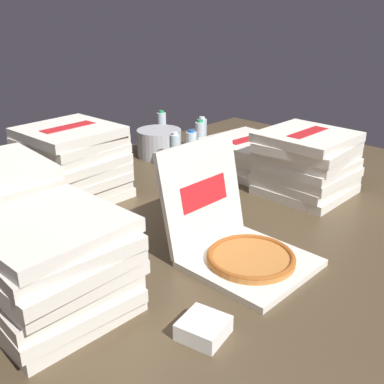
{
  "coord_description": "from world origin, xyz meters",
  "views": [
    {
      "loc": [
        -1.37,
        -1.17,
        0.91
      ],
      "look_at": [
        -0.05,
        0.1,
        0.14
      ],
      "focal_mm": 43.24,
      "sensor_mm": 36.0,
      "label": 1
    }
  ],
  "objects_px": {
    "pizza_stack_left_far": "(73,163)",
    "water_bottle_1": "(202,134)",
    "water_bottle_3": "(162,127)",
    "water_bottle_2": "(175,152)",
    "pizza_stack_center_near": "(54,267)",
    "napkin_pile": "(204,328)",
    "water_bottle_0": "(191,149)",
    "pizza_stack_center_far": "(306,163)",
    "pizza_stack_right_far": "(247,154)",
    "ice_bucket": "(159,143)",
    "water_bottle_4": "(200,138)",
    "open_pizza_box": "(236,240)"
  },
  "relations": [
    {
      "from": "ice_bucket",
      "to": "napkin_pile",
      "type": "xyz_separation_m",
      "value": [
        -1.05,
        -1.34,
        -0.06
      ]
    },
    {
      "from": "water_bottle_4",
      "to": "open_pizza_box",
      "type": "bearing_deg",
      "value": -131.06
    },
    {
      "from": "pizza_stack_right_far",
      "to": "pizza_stack_left_far",
      "type": "relative_size",
      "value": 0.98
    },
    {
      "from": "water_bottle_1",
      "to": "water_bottle_2",
      "type": "bearing_deg",
      "value": -159.6
    },
    {
      "from": "pizza_stack_center_near",
      "to": "ice_bucket",
      "type": "xyz_separation_m",
      "value": [
        1.27,
        0.93,
        -0.07
      ]
    },
    {
      "from": "napkin_pile",
      "to": "pizza_stack_center_far",
      "type": "bearing_deg",
      "value": 17.77
    },
    {
      "from": "napkin_pile",
      "to": "pizza_stack_center_near",
      "type": "bearing_deg",
      "value": 119.06
    },
    {
      "from": "pizza_stack_right_far",
      "to": "water_bottle_0",
      "type": "xyz_separation_m",
      "value": [
        -0.18,
        0.26,
        0.02
      ]
    },
    {
      "from": "pizza_stack_center_far",
      "to": "napkin_pile",
      "type": "relative_size",
      "value": 3.43
    },
    {
      "from": "pizza_stack_center_far",
      "to": "pizza_stack_right_far",
      "type": "xyz_separation_m",
      "value": [
        0.07,
        0.43,
        -0.07
      ]
    },
    {
      "from": "water_bottle_1",
      "to": "napkin_pile",
      "type": "distance_m",
      "value": 1.8
    },
    {
      "from": "pizza_stack_center_far",
      "to": "water_bottle_0",
      "type": "height_order",
      "value": "pizza_stack_center_far"
    },
    {
      "from": "pizza_stack_left_far",
      "to": "water_bottle_4",
      "type": "bearing_deg",
      "value": 2.38
    },
    {
      "from": "water_bottle_2",
      "to": "water_bottle_3",
      "type": "distance_m",
      "value": 0.56
    },
    {
      "from": "water_bottle_3",
      "to": "water_bottle_2",
      "type": "bearing_deg",
      "value": -124.78
    },
    {
      "from": "water_bottle_0",
      "to": "pizza_stack_center_near",
      "type": "bearing_deg",
      "value": -152.97
    },
    {
      "from": "pizza_stack_center_near",
      "to": "ice_bucket",
      "type": "distance_m",
      "value": 1.58
    },
    {
      "from": "pizza_stack_left_far",
      "to": "water_bottle_1",
      "type": "bearing_deg",
      "value": 4.83
    },
    {
      "from": "ice_bucket",
      "to": "pizza_stack_left_far",
      "type": "bearing_deg",
      "value": -165.08
    },
    {
      "from": "ice_bucket",
      "to": "water_bottle_0",
      "type": "relative_size",
      "value": 1.25
    },
    {
      "from": "pizza_stack_left_far",
      "to": "water_bottle_1",
      "type": "relative_size",
      "value": 2.02
    },
    {
      "from": "napkin_pile",
      "to": "water_bottle_4",
      "type": "bearing_deg",
      "value": 43.39
    },
    {
      "from": "water_bottle_1",
      "to": "water_bottle_2",
      "type": "xyz_separation_m",
      "value": [
        -0.38,
        -0.14,
        0.0
      ]
    },
    {
      "from": "pizza_stack_center_near",
      "to": "water_bottle_0",
      "type": "height_order",
      "value": "pizza_stack_center_near"
    },
    {
      "from": "water_bottle_0",
      "to": "water_bottle_4",
      "type": "height_order",
      "value": "same"
    },
    {
      "from": "water_bottle_2",
      "to": "water_bottle_4",
      "type": "height_order",
      "value": "same"
    },
    {
      "from": "pizza_stack_center_far",
      "to": "water_bottle_4",
      "type": "xyz_separation_m",
      "value": [
        0.1,
        0.81,
        -0.05
      ]
    },
    {
      "from": "pizza_stack_right_far",
      "to": "water_bottle_0",
      "type": "distance_m",
      "value": 0.32
    },
    {
      "from": "pizza_stack_center_near",
      "to": "water_bottle_2",
      "type": "relative_size",
      "value": 2.0
    },
    {
      "from": "water_bottle_3",
      "to": "water_bottle_4",
      "type": "bearing_deg",
      "value": -91.14
    },
    {
      "from": "pizza_stack_right_far",
      "to": "water_bottle_2",
      "type": "distance_m",
      "value": 0.41
    },
    {
      "from": "pizza_stack_left_far",
      "to": "water_bottle_0",
      "type": "xyz_separation_m",
      "value": [
        0.73,
        -0.08,
        -0.07
      ]
    },
    {
      "from": "water_bottle_2",
      "to": "water_bottle_1",
      "type": "bearing_deg",
      "value": 20.4
    },
    {
      "from": "pizza_stack_center_far",
      "to": "water_bottle_0",
      "type": "xyz_separation_m",
      "value": [
        -0.11,
        0.69,
        -0.05
      ]
    },
    {
      "from": "water_bottle_3",
      "to": "napkin_pile",
      "type": "xyz_separation_m",
      "value": [
        -1.26,
        -1.54,
        -0.08
      ]
    },
    {
      "from": "pizza_stack_center_far",
      "to": "pizza_stack_center_near",
      "type": "bearing_deg",
      "value": 178.34
    },
    {
      "from": "water_bottle_0",
      "to": "water_bottle_2",
      "type": "bearing_deg",
      "value": 164.9
    },
    {
      "from": "water_bottle_0",
      "to": "water_bottle_1",
      "type": "distance_m",
      "value": 0.32
    },
    {
      "from": "pizza_stack_center_far",
      "to": "pizza_stack_center_near",
      "type": "height_order",
      "value": "pizza_stack_center_far"
    },
    {
      "from": "water_bottle_3",
      "to": "napkin_pile",
      "type": "height_order",
      "value": "water_bottle_3"
    },
    {
      "from": "pizza_stack_right_far",
      "to": "water_bottle_0",
      "type": "bearing_deg",
      "value": 124.81
    },
    {
      "from": "napkin_pile",
      "to": "pizza_stack_left_far",
      "type": "bearing_deg",
      "value": 74.65
    },
    {
      "from": "pizza_stack_center_near",
      "to": "water_bottle_1",
      "type": "bearing_deg",
      "value": 27.9
    },
    {
      "from": "open_pizza_box",
      "to": "pizza_stack_right_far",
      "type": "xyz_separation_m",
      "value": [
        0.83,
        0.59,
        0.01
      ]
    },
    {
      "from": "ice_bucket",
      "to": "pizza_stack_center_near",
      "type": "bearing_deg",
      "value": -143.92
    },
    {
      "from": "water_bottle_0",
      "to": "water_bottle_3",
      "type": "xyz_separation_m",
      "value": [
        0.21,
        0.49,
        0.0
      ]
    },
    {
      "from": "pizza_stack_left_far",
      "to": "water_bottle_0",
      "type": "distance_m",
      "value": 0.74
    },
    {
      "from": "water_bottle_0",
      "to": "pizza_stack_right_far",
      "type": "bearing_deg",
      "value": -55.19
    },
    {
      "from": "open_pizza_box",
      "to": "pizza_stack_center_near",
      "type": "bearing_deg",
      "value": 161.87
    },
    {
      "from": "pizza_stack_center_far",
      "to": "pizza_stack_left_far",
      "type": "bearing_deg",
      "value": 137.39
    }
  ]
}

